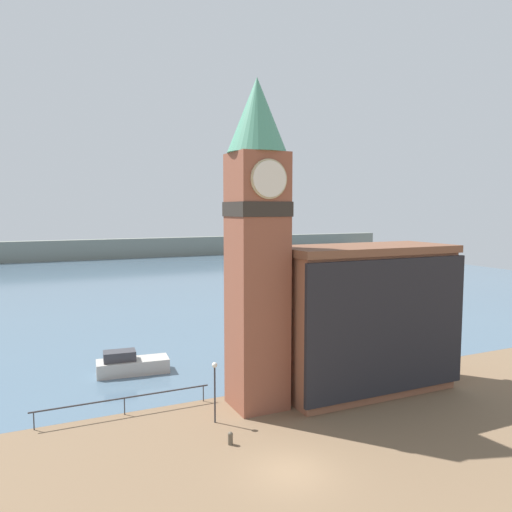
{
  "coord_description": "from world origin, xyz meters",
  "views": [
    {
      "loc": [
        -11.14,
        -20.05,
        12.57
      ],
      "look_at": [
        0.97,
        6.05,
        9.87
      ],
      "focal_mm": 35.0,
      "sensor_mm": 36.0,
      "label": 1
    }
  ],
  "objects_px": {
    "clock_tower": "(257,236)",
    "lamp_post": "(215,380)",
    "boat_near": "(131,364)",
    "pier_building": "(365,318)",
    "mooring_bollard_near": "(230,438)"
  },
  "relations": [
    {
      "from": "mooring_bollard_near",
      "to": "lamp_post",
      "type": "relative_size",
      "value": 0.19
    },
    {
      "from": "pier_building",
      "to": "lamp_post",
      "type": "bearing_deg",
      "value": -176.41
    },
    {
      "from": "pier_building",
      "to": "mooring_bollard_near",
      "type": "bearing_deg",
      "value": -162.36
    },
    {
      "from": "clock_tower",
      "to": "pier_building",
      "type": "height_order",
      "value": "clock_tower"
    },
    {
      "from": "clock_tower",
      "to": "mooring_bollard_near",
      "type": "height_order",
      "value": "clock_tower"
    },
    {
      "from": "clock_tower",
      "to": "lamp_post",
      "type": "height_order",
      "value": "clock_tower"
    },
    {
      "from": "pier_building",
      "to": "mooring_bollard_near",
      "type": "relative_size",
      "value": 17.73
    },
    {
      "from": "pier_building",
      "to": "boat_near",
      "type": "distance_m",
      "value": 18.05
    },
    {
      "from": "mooring_bollard_near",
      "to": "pier_building",
      "type": "bearing_deg",
      "value": 17.64
    },
    {
      "from": "clock_tower",
      "to": "pier_building",
      "type": "bearing_deg",
      "value": -4.15
    },
    {
      "from": "boat_near",
      "to": "clock_tower",
      "type": "bearing_deg",
      "value": -51.88
    },
    {
      "from": "mooring_bollard_near",
      "to": "lamp_post",
      "type": "bearing_deg",
      "value": 85.89
    },
    {
      "from": "pier_building",
      "to": "mooring_bollard_near",
      "type": "distance_m",
      "value": 12.99
    },
    {
      "from": "clock_tower",
      "to": "boat_near",
      "type": "xyz_separation_m",
      "value": [
        -6.17,
        9.76,
        -10.22
      ]
    },
    {
      "from": "mooring_bollard_near",
      "to": "lamp_post",
      "type": "distance_m",
      "value": 3.69
    }
  ]
}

